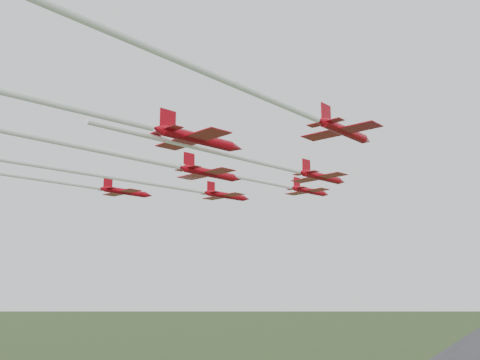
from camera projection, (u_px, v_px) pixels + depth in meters
The scene contains 7 objects.
jet_lead at pixel (269, 183), 86.10m from camera, with size 16.30×44.95×2.44m.
jet_row2_left at pixel (131, 180), 77.29m from camera, with size 22.56×64.15×2.45m.
jet_row2_right at pixel (281, 167), 70.76m from camera, with size 15.08×41.40×2.53m.
jet_row3_left at pixel (19, 176), 76.95m from camera, with size 20.45×62.82×2.44m.
jet_row3_mid at pixel (114, 153), 66.17m from camera, with size 20.55×62.82×2.89m.
jet_row3_right at pixel (289, 108), 52.32m from camera, with size 13.82×48.02×2.71m.
jet_row4_right at pixel (81, 110), 48.96m from camera, with size 21.14×56.81×2.95m.
Camera 1 is at (42.56, -73.82, 41.24)m, focal length 40.00 mm.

